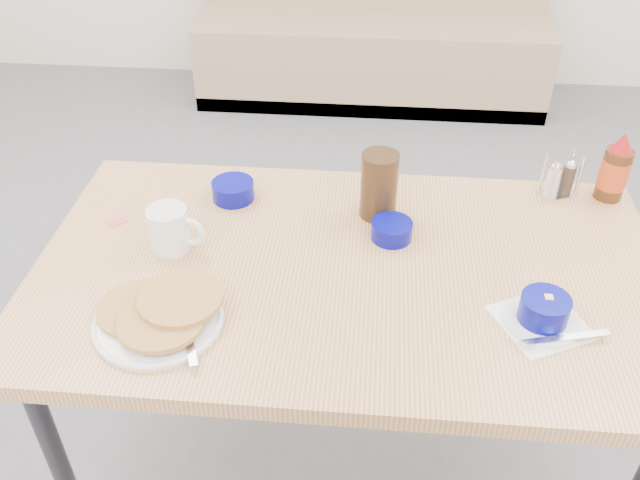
# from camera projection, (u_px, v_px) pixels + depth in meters

# --- Properties ---
(booth_bench) EXTENTS (1.90, 0.56, 1.22)m
(booth_bench) POSITION_uv_depth(u_px,v_px,m) (373.00, 33.00, 3.76)
(booth_bench) COLOR tan
(booth_bench) RESTS_ON ground
(dining_table) EXTENTS (1.40, 0.80, 0.76)m
(dining_table) POSITION_uv_depth(u_px,v_px,m) (348.00, 288.00, 1.54)
(dining_table) COLOR tan
(dining_table) RESTS_ON ground
(pancake_plate) EXTENTS (0.26, 0.26, 0.05)m
(pancake_plate) POSITION_uv_depth(u_px,v_px,m) (160.00, 315.00, 1.35)
(pancake_plate) COLOR white
(pancake_plate) RESTS_ON dining_table
(coffee_mug) EXTENTS (0.13, 0.09, 0.10)m
(coffee_mug) POSITION_uv_depth(u_px,v_px,m) (171.00, 229.00, 1.53)
(coffee_mug) COLOR white
(coffee_mug) RESTS_ON dining_table
(grits_setting) EXTENTS (0.23, 0.22, 0.07)m
(grits_setting) POSITION_uv_depth(u_px,v_px,m) (544.00, 313.00, 1.34)
(grits_setting) COLOR white
(grits_setting) RESTS_ON dining_table
(creamer_bowl) EXTENTS (0.11, 0.11, 0.05)m
(creamer_bowl) POSITION_uv_depth(u_px,v_px,m) (233.00, 190.00, 1.71)
(creamer_bowl) COLOR #050777
(creamer_bowl) RESTS_ON dining_table
(butter_bowl) EXTENTS (0.10, 0.10, 0.04)m
(butter_bowl) POSITION_uv_depth(u_px,v_px,m) (392.00, 230.00, 1.58)
(butter_bowl) COLOR #050777
(butter_bowl) RESTS_ON dining_table
(amber_tumbler) EXTENTS (0.11, 0.11, 0.17)m
(amber_tumbler) POSITION_uv_depth(u_px,v_px,m) (379.00, 185.00, 1.61)
(amber_tumbler) COLOR #311F0F
(amber_tumbler) RESTS_ON dining_table
(condiment_caddy) EXTENTS (0.11, 0.09, 0.11)m
(condiment_caddy) POSITION_uv_depth(u_px,v_px,m) (560.00, 181.00, 1.71)
(condiment_caddy) COLOR silver
(condiment_caddy) RESTS_ON dining_table
(syrup_bottle) EXTENTS (0.07, 0.07, 0.18)m
(syrup_bottle) POSITION_uv_depth(u_px,v_px,m) (615.00, 170.00, 1.68)
(syrup_bottle) COLOR #47230F
(syrup_bottle) RESTS_ON dining_table
(sugar_wrapper) EXTENTS (0.05, 0.05, 0.00)m
(sugar_wrapper) POSITION_uv_depth(u_px,v_px,m) (118.00, 222.00, 1.64)
(sugar_wrapper) COLOR #F05054
(sugar_wrapper) RESTS_ON dining_table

